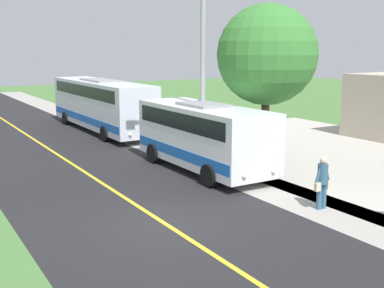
# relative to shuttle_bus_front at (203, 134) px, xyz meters

# --- Properties ---
(ground_plane) EXTENTS (120.00, 120.00, 0.00)m
(ground_plane) POSITION_rel_shuttle_bus_front_xyz_m (4.55, 4.91, -1.61)
(ground_plane) COLOR #477238
(road_surface) EXTENTS (8.00, 100.00, 0.01)m
(road_surface) POSITION_rel_shuttle_bus_front_xyz_m (4.55, 4.91, -1.61)
(road_surface) COLOR black
(road_surface) RESTS_ON ground
(sidewalk) EXTENTS (2.40, 100.00, 0.01)m
(sidewalk) POSITION_rel_shuttle_bus_front_xyz_m (-0.65, 4.91, -1.61)
(sidewalk) COLOR #9E9991
(sidewalk) RESTS_ON ground
(road_centre_line) EXTENTS (0.16, 100.00, 0.00)m
(road_centre_line) POSITION_rel_shuttle_bus_front_xyz_m (4.55, 4.91, -1.60)
(road_centre_line) COLOR gold
(road_centre_line) RESTS_ON ground
(shuttle_bus_front) EXTENTS (2.75, 7.67, 2.93)m
(shuttle_bus_front) POSITION_rel_shuttle_bus_front_xyz_m (0.00, 0.00, 0.00)
(shuttle_bus_front) COLOR white
(shuttle_bus_front) RESTS_ON ground
(transit_bus_rear) EXTENTS (2.72, 12.07, 3.31)m
(transit_bus_rear) POSITION_rel_shuttle_bus_front_xyz_m (0.01, -12.15, 0.20)
(transit_bus_rear) COLOR silver
(transit_bus_rear) RESTS_ON ground
(pedestrian_with_bags) EXTENTS (0.72, 0.34, 1.75)m
(pedestrian_with_bags) POSITION_rel_shuttle_bus_front_xyz_m (-0.53, 6.39, -0.67)
(pedestrian_with_bags) COLOR #335972
(pedestrian_with_bags) RESTS_ON ground
(street_light_pole) EXTENTS (1.97, 0.24, 8.91)m
(street_light_pole) POSITION_rel_shuttle_bus_front_xyz_m (-0.34, -0.76, 3.26)
(street_light_pole) COLOR #9E9EA3
(street_light_pole) RESTS_ON ground
(tree_curbside) EXTENTS (4.40, 4.40, 7.15)m
(tree_curbside) POSITION_rel_shuttle_bus_front_xyz_m (-2.85, 0.67, 3.32)
(tree_curbside) COLOR #4C3826
(tree_curbside) RESTS_ON ground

